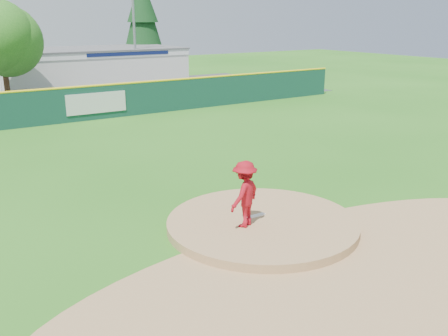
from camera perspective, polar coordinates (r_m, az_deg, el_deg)
ground at (r=14.56m, az=4.37°, el=-6.82°), size 120.00×120.00×0.00m
pitchers_mound at (r=14.56m, az=4.37°, el=-6.82°), size 5.50×5.50×0.50m
pitching_rubber at (r=14.68m, az=3.68°, el=-5.46°), size 0.60×0.15×0.04m
infield_dirt_arc at (r=12.58m, az=12.91°, el=-11.24°), size 15.40×15.40×0.01m
parking_lot at (r=38.82m, az=-20.97°, el=7.14°), size 44.00×16.00×0.02m
pitcher at (r=13.71m, az=2.37°, el=-2.99°), size 1.39×1.13×1.87m
pool_building_grp at (r=45.00m, az=-15.13°, el=10.99°), size 15.20×8.20×3.31m
outfield_fence at (r=30.03m, az=-17.22°, el=7.03°), size 40.00×0.14×2.07m
deciduous_tree at (r=36.05m, az=-24.16°, el=13.42°), size 5.60×5.60×7.36m
conifer_tree at (r=51.11m, az=-9.27°, el=16.35°), size 4.40×4.40×9.50m
light_pole_right at (r=43.09m, az=-10.27°, el=16.24°), size 1.75×0.25×10.00m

